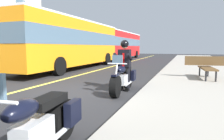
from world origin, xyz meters
TOP-DOWN VIEW (x-y plane):
  - ground_plane at (0.00, 0.00)m, footprint 80.00×80.00m
  - lane_center_stripe at (0.00, -2.00)m, footprint 60.00×0.16m
  - motorcycle_main at (-0.53, 1.36)m, footprint 2.22×0.64m
  - rider_main at (-0.72, 1.35)m, footprint 0.63×0.56m
  - motorcycle_parked at (3.83, 1.53)m, footprint 2.22×0.76m
  - bus_near at (-18.09, -4.43)m, footprint 11.05×2.70m
  - bus_far at (-6.19, -4.11)m, footprint 11.05×2.70m
  - bench_sidewalk at (-3.64, 4.19)m, footprint 1.84×1.80m

SIDE VIEW (x-z plane):
  - ground_plane at x=0.00m, z-range 0.00..0.00m
  - lane_center_stripe at x=0.00m, z-range 0.00..0.01m
  - motorcycle_main at x=-0.53m, z-range -0.18..1.08m
  - motorcycle_parked at x=3.83m, z-range -0.18..1.08m
  - bench_sidewalk at x=-3.64m, z-range 0.24..1.19m
  - rider_main at x=-0.72m, z-range 0.17..1.91m
  - bus_near at x=-18.09m, z-range 0.22..3.52m
  - bus_far at x=-6.19m, z-range 0.22..3.52m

